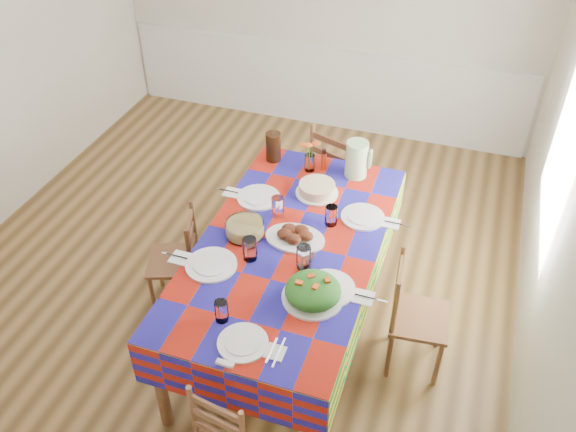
{
  "coord_description": "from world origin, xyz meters",
  "views": [
    {
      "loc": [
        1.62,
        -3.43,
        3.52
      ],
      "look_at": [
        0.56,
        -0.32,
        0.9
      ],
      "focal_mm": 38.0,
      "sensor_mm": 36.0,
      "label": 1
    }
  ],
  "objects_px": {
    "dining_table": "(289,254)",
    "meat_platter": "(295,236)",
    "chair_right": "(413,317)",
    "green_pitcher": "(357,159)",
    "chair_far": "(338,175)",
    "chair_left": "(178,260)",
    "tea_pitcher": "(273,147)"
  },
  "relations": [
    {
      "from": "tea_pitcher",
      "to": "chair_left",
      "type": "distance_m",
      "value": 1.15
    },
    {
      "from": "tea_pitcher",
      "to": "chair_far",
      "type": "relative_size",
      "value": 0.24
    },
    {
      "from": "meat_platter",
      "to": "green_pitcher",
      "type": "distance_m",
      "value": 0.9
    },
    {
      "from": "chair_left",
      "to": "chair_right",
      "type": "height_order",
      "value": "chair_right"
    },
    {
      "from": "meat_platter",
      "to": "chair_right",
      "type": "distance_m",
      "value": 0.96
    },
    {
      "from": "dining_table",
      "to": "meat_platter",
      "type": "bearing_deg",
      "value": 65.67
    },
    {
      "from": "chair_left",
      "to": "chair_right",
      "type": "relative_size",
      "value": 0.94
    },
    {
      "from": "chair_right",
      "to": "tea_pitcher",
      "type": "bearing_deg",
      "value": 49.43
    },
    {
      "from": "tea_pitcher",
      "to": "chair_left",
      "type": "xyz_separation_m",
      "value": [
        -0.44,
        -0.91,
        -0.55
      ]
    },
    {
      "from": "dining_table",
      "to": "chair_far",
      "type": "distance_m",
      "value": 1.41
    },
    {
      "from": "dining_table",
      "to": "green_pitcher",
      "type": "bearing_deg",
      "value": 76.22
    },
    {
      "from": "tea_pitcher",
      "to": "chair_left",
      "type": "height_order",
      "value": "tea_pitcher"
    },
    {
      "from": "chair_far",
      "to": "chair_right",
      "type": "xyz_separation_m",
      "value": [
        0.9,
        -1.39,
        -0.05
      ]
    },
    {
      "from": "green_pitcher",
      "to": "tea_pitcher",
      "type": "relative_size",
      "value": 1.22
    },
    {
      "from": "meat_platter",
      "to": "tea_pitcher",
      "type": "bearing_deg",
      "value": 118.28
    },
    {
      "from": "tea_pitcher",
      "to": "chair_right",
      "type": "height_order",
      "value": "tea_pitcher"
    },
    {
      "from": "dining_table",
      "to": "chair_right",
      "type": "xyz_separation_m",
      "value": [
        0.88,
        -0.0,
        -0.31
      ]
    },
    {
      "from": "chair_far",
      "to": "chair_left",
      "type": "relative_size",
      "value": 1.17
    },
    {
      "from": "chair_right",
      "to": "dining_table",
      "type": "bearing_deg",
      "value": 84.07
    },
    {
      "from": "dining_table",
      "to": "chair_left",
      "type": "bearing_deg",
      "value": 179.13
    },
    {
      "from": "meat_platter",
      "to": "green_pitcher",
      "type": "height_order",
      "value": "green_pitcher"
    },
    {
      "from": "meat_platter",
      "to": "chair_left",
      "type": "height_order",
      "value": "meat_platter"
    },
    {
      "from": "green_pitcher",
      "to": "chair_left",
      "type": "relative_size",
      "value": 0.34
    },
    {
      "from": "chair_right",
      "to": "green_pitcher",
      "type": "bearing_deg",
      "value": 29.75
    },
    {
      "from": "dining_table",
      "to": "tea_pitcher",
      "type": "relative_size",
      "value": 9.23
    },
    {
      "from": "dining_table",
      "to": "chair_far",
      "type": "bearing_deg",
      "value": 90.65
    },
    {
      "from": "dining_table",
      "to": "green_pitcher",
      "type": "relative_size",
      "value": 7.56
    },
    {
      "from": "chair_far",
      "to": "chair_right",
      "type": "distance_m",
      "value": 1.65
    },
    {
      "from": "dining_table",
      "to": "chair_far",
      "type": "height_order",
      "value": "chair_far"
    },
    {
      "from": "chair_right",
      "to": "chair_far",
      "type": "bearing_deg",
      "value": 27.17
    },
    {
      "from": "tea_pitcher",
      "to": "chair_right",
      "type": "xyz_separation_m",
      "value": [
        1.32,
        -0.92,
        -0.52
      ]
    },
    {
      "from": "green_pitcher",
      "to": "chair_far",
      "type": "xyz_separation_m",
      "value": [
        -0.24,
        0.47,
        -0.5
      ]
    }
  ]
}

